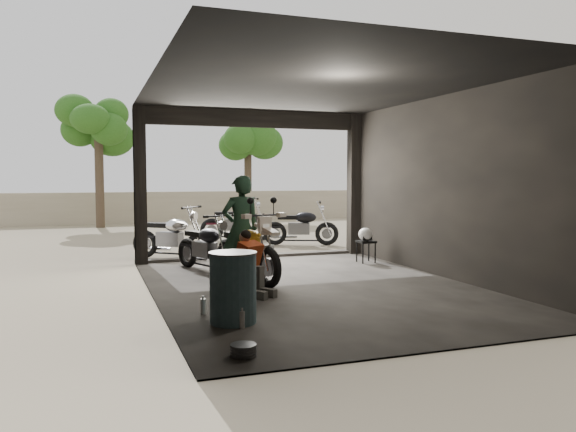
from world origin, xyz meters
TOP-DOWN VIEW (x-y plane):
  - ground at (0.00, 0.00)m, footprint 80.00×80.00m
  - garage at (0.00, 0.55)m, footprint 7.00×7.13m
  - boundary_wall at (0.00, 14.00)m, footprint 18.00×0.30m
  - tree_left at (-3.00, 12.50)m, footprint 2.20×2.20m
  - tree_right at (2.80, 14.00)m, footprint 2.20×2.20m
  - main_bike at (-0.85, 0.88)m, footprint 1.19×1.94m
  - left_bike at (-1.31, 2.10)m, footprint 1.25×1.76m
  - outside_bike_a at (-1.69, 3.92)m, footprint 1.76×1.65m
  - outside_bike_b at (0.51, 6.84)m, footprint 1.88×1.00m
  - outside_bike_c at (1.83, 5.34)m, footprint 1.84×1.30m
  - rider at (-0.92, 0.99)m, footprint 0.68×0.47m
  - mechanic at (-1.09, -0.37)m, footprint 0.77×0.82m
  - stool at (2.00, 2.02)m, footprint 0.34×0.34m
  - helmet at (1.97, 2.00)m, footprint 0.39×0.39m
  - oil_drum at (-1.74, -1.73)m, footprint 0.68×0.68m
  - sign_post at (3.16, 2.96)m, footprint 0.80×0.08m

SIDE VIEW (x-z plane):
  - ground at x=0.00m, z-range 0.00..0.00m
  - stool at x=2.00m, z-range 0.16..0.63m
  - oil_drum at x=-1.74m, z-range 0.00..0.87m
  - mechanic at x=-1.09m, z-range 0.00..0.96m
  - left_bike at x=-1.31m, z-range 0.00..1.10m
  - outside_bike_c at x=1.83m, z-range 0.00..1.15m
  - outside_bike_a at x=-1.69m, z-range 0.00..1.16m
  - boundary_wall at x=0.00m, z-range 0.00..1.20m
  - main_bike at x=-0.85m, z-range 0.00..1.20m
  - helmet at x=1.97m, z-range 0.47..0.74m
  - outside_bike_b at x=0.51m, z-range 0.00..1.21m
  - rider at x=-0.92m, z-range 0.00..1.81m
  - garage at x=0.00m, z-range -0.32..2.88m
  - sign_post at x=3.16m, z-range 0.42..2.83m
  - tree_right at x=2.80m, z-range 1.06..6.06m
  - tree_left at x=-3.00m, z-range 1.19..6.79m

